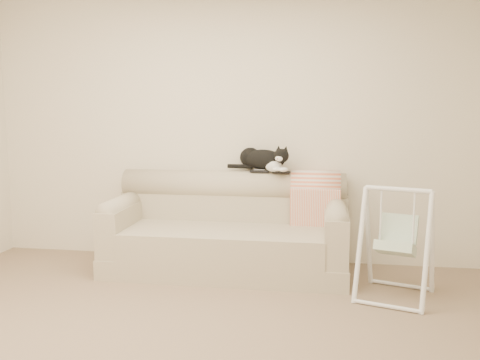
{
  "coord_description": "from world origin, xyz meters",
  "views": [
    {
      "loc": [
        0.84,
        -3.17,
        1.52
      ],
      "look_at": [
        0.11,
        1.27,
        0.9
      ],
      "focal_mm": 40.0,
      "sensor_mm": 36.0,
      "label": 1
    }
  ],
  "objects_px": {
    "remote_b": "(281,172)",
    "baby_swing": "(396,243)",
    "tuxedo_cat": "(263,159)",
    "sofa": "(228,233)",
    "remote_a": "(259,171)"
  },
  "relations": [
    {
      "from": "tuxedo_cat",
      "to": "baby_swing",
      "type": "bearing_deg",
      "value": -34.17
    },
    {
      "from": "remote_a",
      "to": "baby_swing",
      "type": "bearing_deg",
      "value": -31.84
    },
    {
      "from": "remote_a",
      "to": "remote_b",
      "type": "distance_m",
      "value": 0.21
    },
    {
      "from": "remote_a",
      "to": "baby_swing",
      "type": "distance_m",
      "value": 1.47
    },
    {
      "from": "baby_swing",
      "to": "tuxedo_cat",
      "type": "bearing_deg",
      "value": 145.83
    },
    {
      "from": "sofa",
      "to": "remote_a",
      "type": "bearing_deg",
      "value": 39.4
    },
    {
      "from": "remote_a",
      "to": "tuxedo_cat",
      "type": "distance_m",
      "value": 0.12
    },
    {
      "from": "baby_swing",
      "to": "remote_a",
      "type": "bearing_deg",
      "value": 148.16
    },
    {
      "from": "sofa",
      "to": "baby_swing",
      "type": "height_order",
      "value": "sofa"
    },
    {
      "from": "remote_b",
      "to": "baby_swing",
      "type": "height_order",
      "value": "remote_b"
    },
    {
      "from": "remote_a",
      "to": "remote_b",
      "type": "bearing_deg",
      "value": -3.86
    },
    {
      "from": "remote_a",
      "to": "baby_swing",
      "type": "xyz_separation_m",
      "value": [
        1.19,
        -0.74,
        -0.46
      ]
    },
    {
      "from": "sofa",
      "to": "remote_a",
      "type": "relative_size",
      "value": 12.16
    },
    {
      "from": "sofa",
      "to": "remote_b",
      "type": "bearing_deg",
      "value": 23.2
    },
    {
      "from": "remote_a",
      "to": "remote_b",
      "type": "height_order",
      "value": "remote_a"
    }
  ]
}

